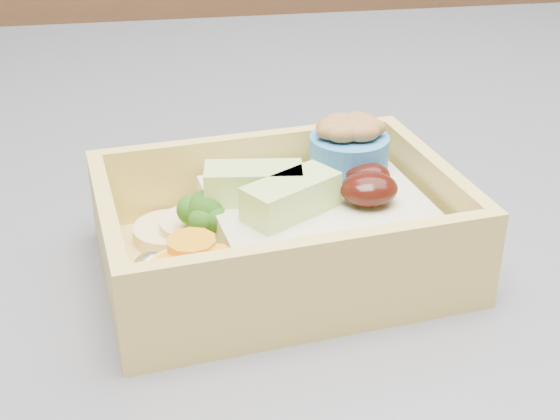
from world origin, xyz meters
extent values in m
cube|color=brown|center=(0.00, 1.20, 0.45)|extent=(3.20, 0.60, 0.90)
cube|color=#343439|center=(0.00, -0.10, 0.90)|extent=(1.24, 0.84, 0.04)
cube|color=#D7BC59|center=(-0.12, -0.23, 0.92)|extent=(0.20, 0.16, 0.01)
cube|color=#D7BC59|center=(-0.13, -0.17, 0.95)|extent=(0.19, 0.03, 0.05)
cube|color=#D7BC59|center=(-0.11, -0.29, 0.95)|extent=(0.19, 0.03, 0.05)
cube|color=#D7BC59|center=(-0.03, -0.22, 0.95)|extent=(0.02, 0.12, 0.05)
cube|color=#D7BC59|center=(-0.21, -0.24, 0.95)|extent=(0.02, 0.12, 0.05)
cube|color=tan|center=(-0.10, -0.23, 0.94)|extent=(0.13, 0.12, 0.03)
ellipsoid|color=black|center=(-0.07, -0.23, 0.97)|extent=(0.03, 0.03, 0.02)
ellipsoid|color=black|center=(-0.07, -0.21, 0.96)|extent=(0.03, 0.02, 0.01)
cube|color=#BAE477|center=(-0.11, -0.24, 0.97)|extent=(0.06, 0.05, 0.02)
cube|color=#BAE477|center=(-0.13, -0.22, 0.97)|extent=(0.05, 0.03, 0.02)
cylinder|color=#699F56|center=(-0.16, -0.22, 0.94)|extent=(0.01, 0.01, 0.02)
sphere|color=#2A5E15|center=(-0.16, -0.22, 0.96)|extent=(0.02, 0.02, 0.02)
sphere|color=#2A5E15|center=(-0.15, -0.22, 0.95)|extent=(0.02, 0.02, 0.02)
sphere|color=#2A5E15|center=(-0.16, -0.22, 0.95)|extent=(0.02, 0.02, 0.02)
sphere|color=#2A5E15|center=(-0.15, -0.23, 0.95)|extent=(0.01, 0.01, 0.01)
sphere|color=#2A5E15|center=(-0.16, -0.23, 0.95)|extent=(0.01, 0.01, 0.01)
sphere|color=#2A5E15|center=(-0.16, -0.21, 0.95)|extent=(0.01, 0.01, 0.01)
cylinder|color=yellow|center=(-0.17, -0.27, 0.94)|extent=(0.05, 0.05, 0.02)
cylinder|color=orange|center=(-0.17, -0.27, 0.95)|extent=(0.02, 0.02, 0.00)
cylinder|color=orange|center=(-0.18, -0.27, 0.95)|extent=(0.02, 0.02, 0.00)
cylinder|color=orange|center=(-0.16, -0.27, 0.96)|extent=(0.02, 0.02, 0.00)
cylinder|color=orange|center=(-0.17, -0.26, 0.96)|extent=(0.02, 0.02, 0.00)
cylinder|color=tan|center=(-0.18, -0.20, 0.93)|extent=(0.04, 0.04, 0.01)
cylinder|color=tan|center=(-0.16, -0.21, 0.94)|extent=(0.04, 0.04, 0.01)
ellipsoid|color=silver|center=(-0.15, -0.19, 0.94)|extent=(0.02, 0.02, 0.02)
ellipsoid|color=silver|center=(-0.19, -0.25, 0.94)|extent=(0.02, 0.02, 0.02)
cylinder|color=#3576B6|center=(-0.07, -0.19, 0.97)|extent=(0.05, 0.05, 0.02)
ellipsoid|color=brown|center=(-0.07, -0.19, 0.98)|extent=(0.02, 0.01, 0.01)
ellipsoid|color=brown|center=(-0.06, -0.19, 0.98)|extent=(0.02, 0.01, 0.01)
ellipsoid|color=brown|center=(-0.08, -0.19, 0.98)|extent=(0.02, 0.01, 0.01)
ellipsoid|color=brown|center=(-0.07, -0.20, 0.98)|extent=(0.02, 0.01, 0.01)
ellipsoid|color=brown|center=(-0.08, -0.20, 0.98)|extent=(0.02, 0.01, 0.01)
ellipsoid|color=brown|center=(-0.06, -0.19, 0.98)|extent=(0.02, 0.01, 0.01)
ellipsoid|color=brown|center=(-0.08, -0.18, 0.98)|extent=(0.02, 0.01, 0.01)
ellipsoid|color=brown|center=(-0.07, -0.18, 0.98)|extent=(0.02, 0.01, 0.01)
ellipsoid|color=brown|center=(-0.08, -0.19, 0.98)|extent=(0.02, 0.01, 0.01)
camera|label=1|loc=(-0.18, -0.59, 1.15)|focal=50.00mm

